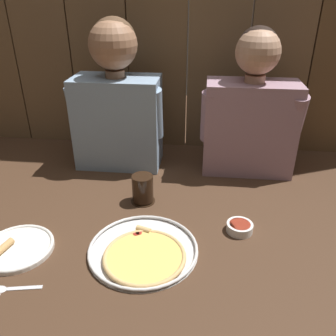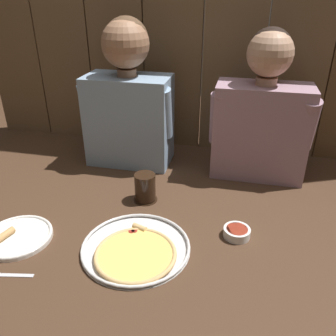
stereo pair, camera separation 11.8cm
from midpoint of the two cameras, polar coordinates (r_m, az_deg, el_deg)
ground_plane at (r=1.20m, az=-2.30°, el=-10.03°), size 3.20×3.20×0.00m
pizza_tray at (r=1.10m, az=-7.16°, el=-13.57°), size 0.34×0.34×0.03m
dinner_plate at (r=1.23m, az=-26.10°, el=-11.73°), size 0.22×0.22×0.03m
drinking_glass at (r=1.31m, az=-6.74°, el=-3.51°), size 0.09×0.09×0.11m
dipping_bowl at (r=1.19m, az=8.83°, el=-9.61°), size 0.09×0.09×0.03m
table_spoon at (r=1.11m, az=-27.81°, el=-17.13°), size 0.14×0.05×0.01m
diner_left at (r=1.53m, az=-10.60°, el=10.88°), size 0.40×0.21×0.63m
diner_right at (r=1.48m, az=11.23°, el=9.27°), size 0.41×0.20×0.60m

